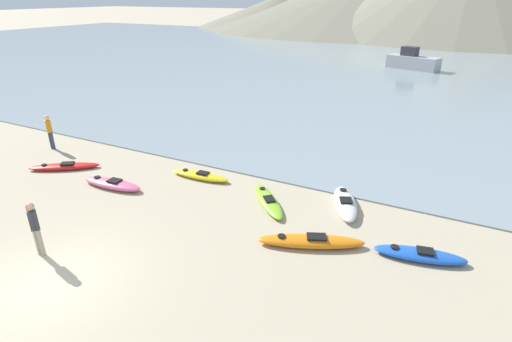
# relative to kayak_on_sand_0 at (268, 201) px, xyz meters

# --- Properties ---
(ground_plane) EXTENTS (400.00, 400.00, 0.00)m
(ground_plane) POSITION_rel_kayak_on_sand_0_xyz_m (-3.35, -6.80, -0.13)
(ground_plane) COLOR tan
(bay_water) EXTENTS (160.00, 70.00, 0.06)m
(bay_water) POSITION_rel_kayak_on_sand_0_xyz_m (-3.35, 36.86, -0.10)
(bay_water) COLOR gray
(bay_water) RESTS_ON ground_plane
(far_hill_left) EXTENTS (39.55, 39.55, 6.99)m
(far_hill_left) POSITION_rel_kayak_on_sand_0_xyz_m (-35.80, 80.98, 3.37)
(far_hill_left) COLOR gray
(far_hill_left) RESTS_ON ground_plane
(far_hill_midleft) EXTENTS (77.84, 77.84, 11.81)m
(far_hill_midleft) POSITION_rel_kayak_on_sand_0_xyz_m (-16.94, 90.05, 5.78)
(far_hill_midleft) COLOR gray
(far_hill_midleft) RESTS_ON ground_plane
(far_hill_right) EXTENTS (67.50, 67.50, 11.84)m
(far_hill_right) POSITION_rel_kayak_on_sand_0_xyz_m (7.57, 85.30, 5.80)
(far_hill_right) COLOR gray
(far_hill_right) RESTS_ON ground_plane
(kayak_on_sand_0) EXTENTS (2.38, 2.52, 0.30)m
(kayak_on_sand_0) POSITION_rel_kayak_on_sand_0_xyz_m (0.00, 0.00, 0.00)
(kayak_on_sand_0) COLOR #8CCC2D
(kayak_on_sand_0) RESTS_ON ground_plane
(kayak_on_sand_1) EXTENTS (2.85, 2.25, 0.29)m
(kayak_on_sand_1) POSITION_rel_kayak_on_sand_0_xyz_m (-9.40, -1.27, -0.00)
(kayak_on_sand_1) COLOR red
(kayak_on_sand_1) RESTS_ON ground_plane
(kayak_on_sand_2) EXTENTS (2.71, 0.79, 0.30)m
(kayak_on_sand_2) POSITION_rel_kayak_on_sand_0_xyz_m (-3.50, 0.70, 0.00)
(kayak_on_sand_2) COLOR yellow
(kayak_on_sand_2) RESTS_ON ground_plane
(kayak_on_sand_3) EXTENTS (2.79, 0.93, 0.34)m
(kayak_on_sand_3) POSITION_rel_kayak_on_sand_0_xyz_m (-6.15, -1.63, 0.02)
(kayak_on_sand_3) COLOR #E5668C
(kayak_on_sand_3) RESTS_ON ground_plane
(kayak_on_sand_4) EXTENTS (2.69, 1.23, 0.32)m
(kayak_on_sand_4) POSITION_rel_kayak_on_sand_0_xyz_m (5.40, -0.98, 0.01)
(kayak_on_sand_4) COLOR blue
(kayak_on_sand_4) RESTS_ON ground_plane
(kayak_on_sand_5) EXTENTS (3.29, 1.98, 0.35)m
(kayak_on_sand_5) POSITION_rel_kayak_on_sand_0_xyz_m (2.34, -1.81, 0.03)
(kayak_on_sand_5) COLOR orange
(kayak_on_sand_5) RESTS_ON ground_plane
(kayak_on_sand_6) EXTENTS (1.73, 2.75, 0.39)m
(kayak_on_sand_6) POSITION_rel_kayak_on_sand_0_xyz_m (2.60, 1.04, 0.05)
(kayak_on_sand_6) COLOR white
(kayak_on_sand_6) RESTS_ON ground_plane
(person_near_foreground) EXTENTS (0.35, 0.31, 1.74)m
(person_near_foreground) POSITION_rel_kayak_on_sand_0_xyz_m (-4.61, -5.94, 0.87)
(person_near_foreground) COLOR gray
(person_near_foreground) RESTS_ON ground_plane
(person_near_waterline) EXTENTS (0.35, 0.30, 1.72)m
(person_near_waterline) POSITION_rel_kayak_on_sand_0_xyz_m (-12.07, 0.21, 0.86)
(person_near_waterline) COLOR #384260
(person_near_waterline) RESTS_ON ground_plane
(moored_boat_1) EXTENTS (5.40, 3.19, 2.18)m
(moored_boat_1) POSITION_rel_kayak_on_sand_0_xyz_m (0.60, 32.64, 0.70)
(moored_boat_1) COLOR #B2B2B7
(moored_boat_1) RESTS_ON bay_water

